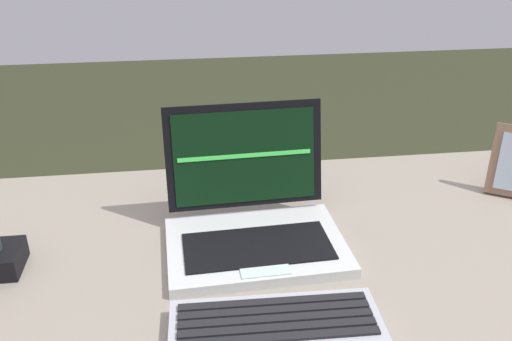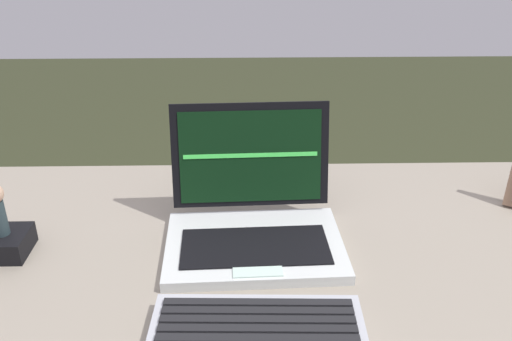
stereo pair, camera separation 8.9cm
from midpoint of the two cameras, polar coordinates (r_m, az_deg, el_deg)
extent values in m
cube|color=gray|center=(0.97, 6.23, -8.60)|extent=(1.55, 0.65, 0.03)
cube|color=silver|center=(0.94, 2.58, -8.00)|extent=(0.31, 0.22, 0.02)
cube|color=black|center=(0.92, 2.70, -8.01)|extent=(0.25, 0.13, 0.00)
cube|color=silver|center=(0.87, 3.17, -10.49)|extent=(0.08, 0.04, 0.00)
cube|color=black|center=(0.99, 1.99, 1.58)|extent=(0.29, 0.06, 0.19)
cube|color=black|center=(0.98, 2.02, 1.39)|extent=(0.26, 0.05, 0.16)
cube|color=#4CF259|center=(0.98, 2.03, 1.53)|extent=(0.24, 0.01, 0.01)
cube|color=#B5B8C0|center=(0.78, 3.58, -16.25)|extent=(0.29, 0.12, 0.03)
cube|color=black|center=(0.74, 3.75, -17.26)|extent=(0.27, 0.02, 0.00)
cube|color=black|center=(0.75, 3.68, -16.33)|extent=(0.27, 0.02, 0.00)
cube|color=black|center=(0.77, 3.62, -15.44)|extent=(0.27, 0.02, 0.00)
cube|color=black|center=(0.78, 3.55, -14.58)|extent=(0.27, 0.02, 0.00)
cube|color=black|center=(0.79, 3.49, -13.74)|extent=(0.27, 0.02, 0.00)
cube|color=black|center=(1.00, -22.50, -7.13)|extent=(0.08, 0.08, 0.04)
camera|label=1|loc=(0.04, -87.14, 1.41)|focal=38.24mm
camera|label=2|loc=(0.04, 92.86, -1.41)|focal=38.24mm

